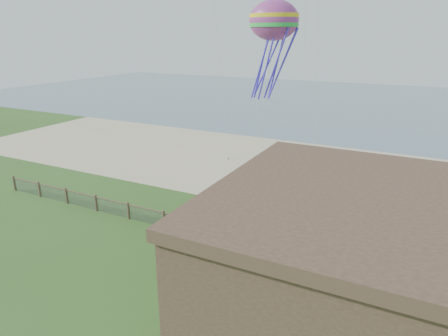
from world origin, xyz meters
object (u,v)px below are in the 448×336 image
(motel, at_px, (443,322))
(chainlink_fence, at_px, (203,230))
(picnic_table, at_px, (265,257))
(octopus_kite, at_px, (273,48))

(motel, bearing_deg, chainlink_fence, 151.70)
(motel, distance_m, picnic_table, 10.78)
(motel, height_order, picnic_table, motel)
(chainlink_fence, distance_m, motel, 15.06)
(picnic_table, bearing_deg, octopus_kite, 110.41)
(motel, bearing_deg, picnic_table, 144.39)
(picnic_table, bearing_deg, motel, -35.58)
(chainlink_fence, xyz_separation_m, motel, (13.00, -7.00, 2.95))
(picnic_table, bearing_deg, chainlink_fence, 167.83)
(motel, xyz_separation_m, octopus_kite, (-11.87, 15.39, 7.88))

